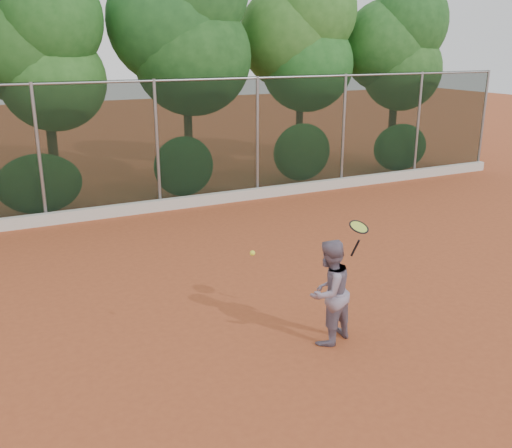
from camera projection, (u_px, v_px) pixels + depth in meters
name	position (u px, v px, depth m)	size (l,w,h in m)	color
ground	(282.00, 309.00, 9.81)	(80.00, 80.00, 0.00)	#A44A26
concrete_curb	(162.00, 205.00, 15.60)	(24.00, 0.20, 0.30)	beige
tennis_player	(329.00, 292.00, 8.51)	(0.79, 0.62, 1.63)	gray
chainlink_fence	(157.00, 142.00, 15.24)	(24.09, 0.09, 3.50)	black
foliage_backdrop	(113.00, 42.00, 15.94)	(23.70, 3.63, 7.55)	#402818
tennis_racket	(358.00, 229.00, 8.41)	(0.37, 0.35, 0.58)	black
tennis_ball_in_flight	(252.00, 253.00, 7.53)	(0.07, 0.07, 0.07)	#EDF638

